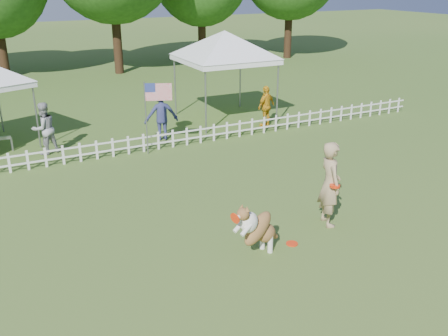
{
  "coord_description": "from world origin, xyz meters",
  "views": [
    {
      "loc": [
        -4.88,
        -7.62,
        5.27
      ],
      "look_at": [
        0.07,
        2.0,
        1.1
      ],
      "focal_mm": 40.0,
      "sensor_mm": 36.0,
      "label": 1
    }
  ],
  "objects_px": {
    "handler": "(330,184)",
    "spectator_c": "(266,106)",
    "spectator_b": "(161,114)",
    "dog": "(258,228)",
    "frisbee_on_turf": "(292,244)",
    "spectator_a": "(44,129)",
    "canopy_tent_right": "(225,77)",
    "flag_pole": "(146,119)"
  },
  "relations": [
    {
      "from": "handler",
      "to": "spectator_c",
      "type": "bearing_deg",
      "value": -6.72
    },
    {
      "from": "spectator_b",
      "to": "spectator_c",
      "type": "relative_size",
      "value": 1.19
    },
    {
      "from": "dog",
      "to": "frisbee_on_turf",
      "type": "relative_size",
      "value": 4.84
    },
    {
      "from": "spectator_a",
      "to": "spectator_b",
      "type": "height_order",
      "value": "spectator_b"
    },
    {
      "from": "dog",
      "to": "spectator_a",
      "type": "distance_m",
      "value": 8.84
    },
    {
      "from": "frisbee_on_turf",
      "to": "canopy_tent_right",
      "type": "relative_size",
      "value": 0.08
    },
    {
      "from": "spectator_c",
      "to": "flag_pole",
      "type": "bearing_deg",
      "value": -10.16
    },
    {
      "from": "handler",
      "to": "flag_pole",
      "type": "bearing_deg",
      "value": 32.5
    },
    {
      "from": "handler",
      "to": "dog",
      "type": "relative_size",
      "value": 1.62
    },
    {
      "from": "frisbee_on_turf",
      "to": "canopy_tent_right",
      "type": "distance_m",
      "value": 10.12
    },
    {
      "from": "handler",
      "to": "dog",
      "type": "distance_m",
      "value": 2.19
    },
    {
      "from": "handler",
      "to": "spectator_a",
      "type": "bearing_deg",
      "value": 46.56
    },
    {
      "from": "handler",
      "to": "spectator_a",
      "type": "xyz_separation_m",
      "value": [
        -4.89,
        7.92,
        -0.15
      ]
    },
    {
      "from": "canopy_tent_right",
      "to": "flag_pole",
      "type": "height_order",
      "value": "canopy_tent_right"
    },
    {
      "from": "dog",
      "to": "spectator_a",
      "type": "bearing_deg",
      "value": 91.81
    },
    {
      "from": "handler",
      "to": "spectator_b",
      "type": "relative_size",
      "value": 1.07
    },
    {
      "from": "handler",
      "to": "dog",
      "type": "bearing_deg",
      "value": 117.26
    },
    {
      "from": "flag_pole",
      "to": "spectator_b",
      "type": "relative_size",
      "value": 1.27
    },
    {
      "from": "dog",
      "to": "canopy_tent_right",
      "type": "height_order",
      "value": "canopy_tent_right"
    },
    {
      "from": "canopy_tent_right",
      "to": "flag_pole",
      "type": "distance_m",
      "value": 4.84
    },
    {
      "from": "spectator_c",
      "to": "frisbee_on_turf",
      "type": "bearing_deg",
      "value": 40.66
    },
    {
      "from": "canopy_tent_right",
      "to": "dog",
      "type": "bearing_deg",
      "value": -112.8
    },
    {
      "from": "handler",
      "to": "spectator_b",
      "type": "xyz_separation_m",
      "value": [
        -1.1,
        7.67,
        -0.07
      ]
    },
    {
      "from": "canopy_tent_right",
      "to": "spectator_a",
      "type": "distance_m",
      "value": 7.05
    },
    {
      "from": "handler",
      "to": "canopy_tent_right",
      "type": "relative_size",
      "value": 0.59
    },
    {
      "from": "canopy_tent_right",
      "to": "spectator_b",
      "type": "xyz_separation_m",
      "value": [
        -3.12,
        -1.34,
        -0.75
      ]
    },
    {
      "from": "frisbee_on_turf",
      "to": "spectator_a",
      "type": "bearing_deg",
      "value": 113.59
    },
    {
      "from": "dog",
      "to": "spectator_b",
      "type": "height_order",
      "value": "spectator_b"
    },
    {
      "from": "handler",
      "to": "spectator_a",
      "type": "height_order",
      "value": "handler"
    },
    {
      "from": "handler",
      "to": "spectator_b",
      "type": "height_order",
      "value": "handler"
    },
    {
      "from": "canopy_tent_right",
      "to": "spectator_c",
      "type": "height_order",
      "value": "canopy_tent_right"
    },
    {
      "from": "spectator_a",
      "to": "dog",
      "type": "bearing_deg",
      "value": 85.92
    },
    {
      "from": "frisbee_on_turf",
      "to": "flag_pole",
      "type": "relative_size",
      "value": 0.11
    },
    {
      "from": "spectator_c",
      "to": "handler",
      "type": "bearing_deg",
      "value": 47.14
    },
    {
      "from": "canopy_tent_right",
      "to": "spectator_c",
      "type": "bearing_deg",
      "value": -59.57
    },
    {
      "from": "dog",
      "to": "spectator_b",
      "type": "relative_size",
      "value": 0.67
    },
    {
      "from": "canopy_tent_right",
      "to": "flag_pole",
      "type": "xyz_separation_m",
      "value": [
        -4.06,
        -2.58,
        -0.51
      ]
    },
    {
      "from": "spectator_b",
      "to": "canopy_tent_right",
      "type": "bearing_deg",
      "value": -149.12
    },
    {
      "from": "dog",
      "to": "spectator_a",
      "type": "relative_size",
      "value": 0.73
    },
    {
      "from": "dog",
      "to": "canopy_tent_right",
      "type": "relative_size",
      "value": 0.36
    },
    {
      "from": "handler",
      "to": "canopy_tent_right",
      "type": "distance_m",
      "value": 9.26
    },
    {
      "from": "spectator_b",
      "to": "spectator_c",
      "type": "xyz_separation_m",
      "value": [
        4.03,
        -0.26,
        -0.14
      ]
    }
  ]
}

